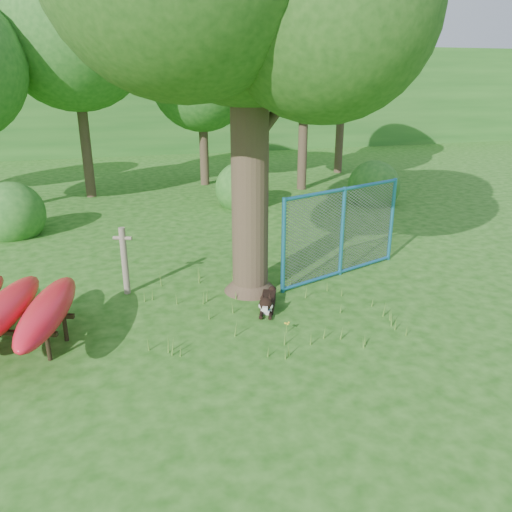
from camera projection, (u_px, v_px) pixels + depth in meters
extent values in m
plane|color=#1A4E0F|center=(265.00, 334.00, 8.59)|extent=(80.00, 80.00, 0.00)
cylinder|color=#3B2D20|center=(250.00, 152.00, 9.42)|extent=(0.90, 0.90, 5.67)
cone|color=#3B2D20|center=(250.00, 277.00, 10.28)|extent=(1.36, 1.36, 0.57)
sphere|color=#1F4B15|center=(326.00, 6.00, 7.84)|extent=(3.63, 3.63, 3.63)
cylinder|color=#3B2D20|center=(280.00, 107.00, 9.50)|extent=(1.41, 1.12, 1.21)
cylinder|color=#3B2D20|center=(216.00, 82.00, 8.88)|extent=(1.34, 0.48, 1.16)
cylinder|color=#716354|center=(125.00, 261.00, 9.99)|extent=(0.17, 0.17, 1.40)
cylinder|color=#716354|center=(122.00, 238.00, 9.83)|extent=(0.38, 0.21, 0.08)
cylinder|color=black|center=(48.00, 348.00, 7.73)|extent=(0.09, 0.09, 0.44)
cylinder|color=black|center=(65.00, 329.00, 8.31)|extent=(0.09, 0.09, 0.44)
ellipsoid|color=red|center=(5.00, 309.00, 7.91)|extent=(1.18, 2.71, 0.42)
ellipsoid|color=red|center=(48.00, 310.00, 7.86)|extent=(1.09, 2.71, 0.42)
cube|color=black|center=(268.00, 302.00, 9.56)|extent=(0.49, 0.71, 0.23)
cube|color=silver|center=(267.00, 309.00, 9.30)|extent=(0.24, 0.20, 0.21)
sphere|color=black|center=(266.00, 304.00, 9.08)|extent=(0.25, 0.25, 0.25)
cube|color=silver|center=(265.00, 308.00, 8.99)|extent=(0.14, 0.16, 0.09)
sphere|color=silver|center=(262.00, 306.00, 9.08)|extent=(0.11, 0.11, 0.11)
sphere|color=silver|center=(270.00, 306.00, 9.07)|extent=(0.11, 0.11, 0.11)
cone|color=black|center=(262.00, 296.00, 9.08)|extent=(0.13, 0.13, 0.12)
cone|color=black|center=(270.00, 296.00, 9.06)|extent=(0.10, 0.12, 0.12)
cylinder|color=black|center=(261.00, 314.00, 9.20)|extent=(0.17, 0.29, 0.07)
cylinder|color=black|center=(271.00, 315.00, 9.18)|extent=(0.17, 0.29, 0.07)
sphere|color=black|center=(272.00, 290.00, 9.87)|extent=(0.15, 0.15, 0.15)
torus|color=blue|center=(266.00, 305.00, 9.17)|extent=(0.25, 0.16, 0.24)
cylinder|color=teal|center=(283.00, 246.00, 9.94)|extent=(0.11, 0.11, 1.99)
cylinder|color=teal|center=(342.00, 232.00, 10.87)|extent=(0.11, 0.11, 1.99)
cylinder|color=teal|center=(392.00, 220.00, 11.79)|extent=(0.11, 0.11, 1.99)
cylinder|color=teal|center=(345.00, 189.00, 10.55)|extent=(3.14, 1.20, 0.08)
cylinder|color=teal|center=(340.00, 272.00, 11.18)|extent=(3.14, 1.20, 0.08)
plane|color=slate|center=(342.00, 232.00, 10.87)|extent=(3.12, 1.13, 3.31)
cylinder|color=#4D7D28|center=(287.00, 328.00, 8.60)|extent=(0.02, 0.02, 0.18)
sphere|color=yellow|center=(287.00, 323.00, 8.57)|extent=(0.03, 0.03, 0.03)
sphere|color=yellow|center=(289.00, 322.00, 8.59)|extent=(0.03, 0.03, 0.03)
sphere|color=yellow|center=(285.00, 323.00, 8.60)|extent=(0.03, 0.03, 0.03)
sphere|color=yellow|center=(288.00, 324.00, 8.55)|extent=(0.03, 0.03, 0.03)
sphere|color=yellow|center=(286.00, 323.00, 8.55)|extent=(0.03, 0.03, 0.03)
cylinder|color=#3B2D20|center=(83.00, 124.00, 17.73)|extent=(0.36, 0.36, 5.25)
sphere|color=#23601F|center=(73.00, 32.00, 16.72)|extent=(5.20, 5.20, 5.20)
cylinder|color=#3B2D20|center=(204.00, 137.00, 20.08)|extent=(0.36, 0.36, 3.85)
sphere|color=#23601F|center=(202.00, 79.00, 19.34)|extent=(4.00, 4.00, 4.00)
cylinder|color=#3B2D20|center=(303.00, 128.00, 19.06)|extent=(0.36, 0.36, 4.76)
sphere|color=#23601F|center=(306.00, 51.00, 18.14)|extent=(4.80, 4.80, 4.80)
cylinder|color=#3B2D20|center=(341.00, 118.00, 22.55)|extent=(0.36, 0.36, 4.90)
sphere|color=#23601F|center=(344.00, 51.00, 21.60)|extent=(4.60, 4.60, 4.60)
sphere|color=#23601F|center=(15.00, 235.00, 14.01)|extent=(1.80, 1.80, 1.80)
sphere|color=#23601F|center=(372.00, 203.00, 17.55)|extent=(1.80, 1.80, 1.80)
sphere|color=#23601F|center=(242.00, 206.00, 17.25)|extent=(1.80, 1.80, 1.80)
cube|color=#23601F|center=(137.00, 97.00, 32.85)|extent=(80.00, 12.00, 6.00)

